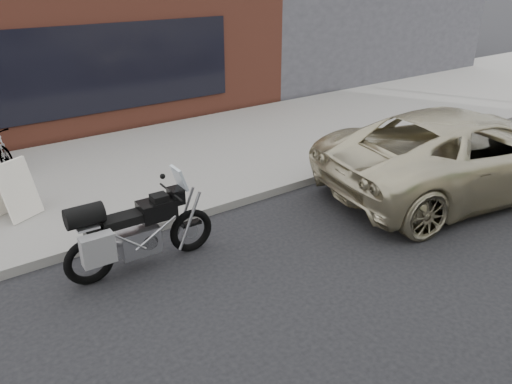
{
  "coord_description": "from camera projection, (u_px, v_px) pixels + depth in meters",
  "views": [
    {
      "loc": [
        -4.23,
        -2.59,
        3.89
      ],
      "look_at": [
        -0.34,
        2.83,
        0.85
      ],
      "focal_mm": 35.0,
      "sensor_mm": 36.0,
      "label": 1
    }
  ],
  "objects": [
    {
      "name": "motorcycle",
      "position": [
        132.0,
        232.0,
        6.76
      ],
      "size": [
        2.17,
        0.7,
        1.37
      ],
      "rotation": [
        0.0,
        0.0,
        -0.03
      ],
      "color": "black",
      "rests_on": "ground"
    },
    {
      "name": "sandwich_sign",
      "position": [
        13.0,
        189.0,
        8.0
      ],
      "size": [
        0.77,
        0.75,
        0.94
      ],
      "rotation": [
        0.0,
        0.0,
        0.48
      ],
      "color": "white",
      "rests_on": "near_sidewalk"
    },
    {
      "name": "near_sidewalk",
      "position": [
        158.0,
        156.0,
        10.91
      ],
      "size": [
        44.0,
        6.0,
        0.15
      ],
      "primitive_type": "cube",
      "color": "gray",
      "rests_on": "ground"
    },
    {
      "name": "ground",
      "position": [
        422.0,
        334.0,
        5.77
      ],
      "size": [
        120.0,
        120.0,
        0.0
      ],
      "primitive_type": "plane",
      "color": "black",
      "rests_on": "ground"
    },
    {
      "name": "minivan",
      "position": [
        464.0,
        152.0,
        9.13
      ],
      "size": [
        5.9,
        3.54,
        1.53
      ],
      "primitive_type": "imported",
      "rotation": [
        0.0,
        0.0,
        1.38
      ],
      "color": "beige",
      "rests_on": "ground"
    }
  ]
}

